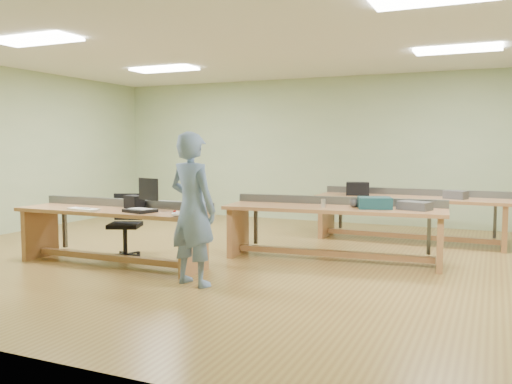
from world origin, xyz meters
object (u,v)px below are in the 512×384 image
workbench_front (113,224)px  parts_bin_teal (375,203)px  laptop_base (140,211)px  workbench_mid (334,220)px  camera_bag (134,202)px  parts_bin_grey (415,206)px  drinks_can (323,203)px  person (193,209)px  workbench_back (410,208)px  mug (354,203)px  task_chair (126,234)px

workbench_front → parts_bin_teal: (3.18, 1.49, 0.27)m
laptop_base → workbench_mid: bearing=51.8°
laptop_base → camera_bag: bearing=150.6°
workbench_front → parts_bin_grey: bearing=22.2°
laptop_base → drinks_can: 2.46m
workbench_front → parts_bin_teal: bearing=24.6°
workbench_mid → person: (-1.10, -1.95, 0.32)m
workbench_back → laptop_base: workbench_back is taller
workbench_front → drinks_can: 2.85m
workbench_back → laptop_base: 4.53m
workbench_back → parts_bin_teal: bearing=-95.1°
person → drinks_can: 2.07m
mug → drinks_can: 0.44m
workbench_mid → person: 2.27m
parts_bin_grey → drinks_can: 1.20m
laptop_base → camera_bag: (-0.31, 0.30, 0.07)m
parts_bin_grey → workbench_mid: bearing=-176.1°
laptop_base → mug: (2.36, 1.67, 0.03)m
workbench_mid → drinks_can: size_ratio=26.69×
parts_bin_grey → workbench_front: bearing=-157.3°
camera_bag → mug: bearing=45.7°
workbench_front → mug: bearing=27.7°
workbench_mid → camera_bag: camera_bag is taller
mug → laptop_base: bearing=-144.7°
workbench_mid → parts_bin_teal: (0.56, 0.02, 0.27)m
workbench_mid → person: person is taller
workbench_back → task_chair: size_ratio=3.41×
workbench_back → drinks_can: (-0.88, -2.05, 0.25)m
workbench_front → camera_bag: 0.40m
task_chair → mug: bearing=-2.8°
workbench_front → workbench_back: bearing=44.5°
person → parts_bin_teal: (1.66, 1.97, -0.05)m
person → laptop_base: 1.06m
camera_bag → parts_bin_teal: camera_bag is taller
camera_bag → parts_bin_teal: bearing=42.5°
person → task_chair: size_ratio=1.94×
workbench_front → task_chair: size_ratio=3.01×
workbench_front → person: size_ratio=1.55×
person → workbench_back: bearing=-102.0°
parts_bin_teal → person: bearing=-130.1°
workbench_mid → workbench_front: bearing=-155.5°
workbench_front → workbench_back: size_ratio=0.88×
workbench_front → person: bearing=-18.2°
task_chair → person: bearing=-52.0°
workbench_back → parts_bin_grey: size_ratio=7.58×
workbench_mid → workbench_back: size_ratio=1.00×
person → mug: (1.37, 2.03, -0.07)m
workbench_mid → drinks_can: drinks_can is taller
laptop_base → parts_bin_grey: bearing=42.3°
parts_bin_teal → drinks_can: (-0.67, -0.16, -0.02)m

